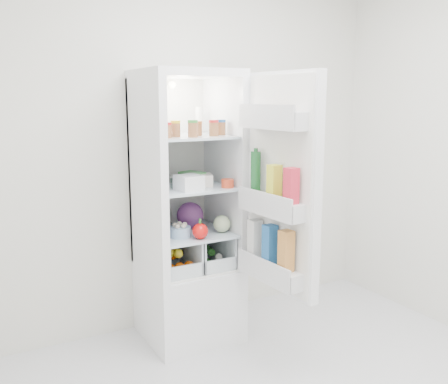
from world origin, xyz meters
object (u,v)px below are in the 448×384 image
refrigerator (185,241)px  fridge_door (279,190)px  red_cabbage (190,215)px  mushroom_bowl (180,232)px

refrigerator → fridge_door: (0.32, -0.64, 0.43)m
red_cabbage → mushroom_bowl: size_ratio=1.31×
fridge_door → refrigerator: bearing=23.0°
red_cabbage → refrigerator: bearing=-174.4°
fridge_door → red_cabbage: bearing=19.8°
mushroom_bowl → fridge_door: (0.42, -0.49, 0.31)m
refrigerator → mushroom_bowl: refrigerator is taller
mushroom_bowl → fridge_door: bearing=-48.9°
refrigerator → red_cabbage: bearing=5.6°
refrigerator → fridge_door: 0.83m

